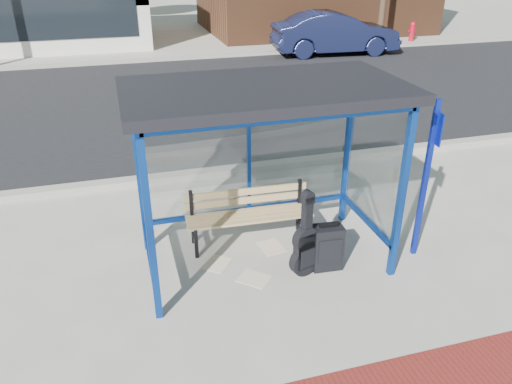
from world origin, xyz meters
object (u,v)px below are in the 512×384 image
object	(u,v)px
bench	(249,212)
guitar_bag	(305,247)
suitcase	(327,248)
fire_hydrant	(412,31)
parked_car	(335,33)
backpack	(306,256)

from	to	relation	value
bench	guitar_bag	bearing A→B (deg)	-61.12
bench	guitar_bag	distance (m)	1.09
suitcase	fire_hydrant	world-z (taller)	fire_hydrant
parked_car	fire_hydrant	distance (m)	4.62
backpack	fire_hydrant	bearing A→B (deg)	75.70
suitcase	parked_car	size ratio (longest dim) A/B	0.14
guitar_bag	suitcase	distance (m)	0.35
guitar_bag	backpack	distance (m)	0.29
bench	parked_car	bearing A→B (deg)	63.57
backpack	parked_car	bearing A→B (deg)	86.14
bench	backpack	size ratio (longest dim) A/B	4.98
guitar_bag	parked_car	distance (m)	14.34
suitcase	parked_car	world-z (taller)	parked_car
guitar_bag	fire_hydrant	distance (m)	17.91
bench	backpack	xyz separation A→B (m)	(0.55, -0.85, -0.30)
bench	parked_car	xyz separation A→B (m)	(6.67, 11.95, 0.30)
guitar_bag	parked_car	xyz separation A→B (m)	(6.18, 12.93, 0.36)
bench	suitcase	xyz separation A→B (m)	(0.81, -0.93, -0.16)
suitcase	bench	bearing A→B (deg)	135.02
bench	parked_car	distance (m)	13.69
suitcase	backpack	bearing A→B (deg)	165.62
backpack	suitcase	bearing A→B (deg)	3.23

